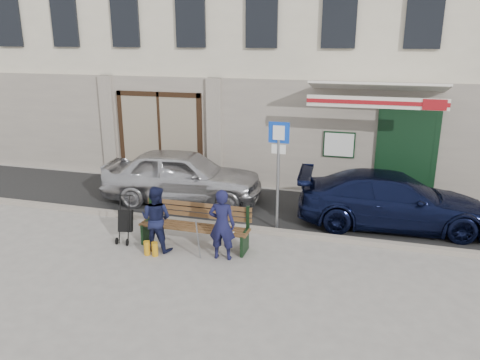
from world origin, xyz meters
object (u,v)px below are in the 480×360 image
at_px(car_silver, 183,176).
at_px(parking_sign, 278,159).
at_px(bench, 192,226).
at_px(man, 222,225).
at_px(car_navy, 393,200).
at_px(woman, 156,219).
at_px(stroller, 125,222).

distance_m(car_silver, parking_sign, 3.26).
xyz_separation_m(car_silver, bench, (1.33, -2.63, -0.27)).
bearing_deg(man, car_silver, -59.51).
xyz_separation_m(car_navy, bench, (-4.14, -2.38, -0.19)).
xyz_separation_m(parking_sign, man, (-0.75, -1.81, -0.96)).
distance_m(car_silver, bench, 2.96).
height_order(car_silver, man, man).
bearing_deg(man, car_navy, -145.04).
bearing_deg(car_navy, man, 125.26).
bearing_deg(woman, car_navy, -146.02).
relative_size(woman, stroller, 1.35).
bearing_deg(woman, stroller, -8.88).
xyz_separation_m(car_navy, man, (-3.34, -2.77, 0.09)).
relative_size(parking_sign, bench, 1.06).
xyz_separation_m(man, woman, (-1.45, 0.01, -0.03)).
distance_m(bench, woman, 0.79).
relative_size(parking_sign, stroller, 2.45).
height_order(car_silver, bench, car_silver).
xyz_separation_m(parking_sign, bench, (-1.55, -1.43, -1.24)).
bearing_deg(parking_sign, bench, -136.19).
relative_size(car_silver, woman, 3.05).
distance_m(woman, stroller, 0.90).
height_order(car_navy, woman, woman).
height_order(parking_sign, woman, parking_sign).
relative_size(car_silver, parking_sign, 1.69).
relative_size(car_navy, bench, 1.85).
bearing_deg(car_silver, bench, -160.28).
bearing_deg(car_silver, woman, -174.46).
relative_size(car_silver, stroller, 4.13).
bearing_deg(bench, car_navy, 29.96).
bearing_deg(parking_sign, car_silver, 158.51).
bearing_deg(parking_sign, car_navy, 21.50).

